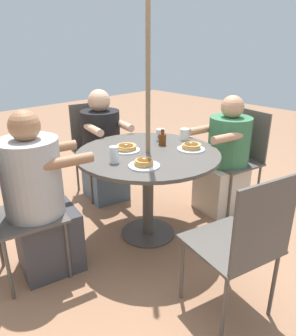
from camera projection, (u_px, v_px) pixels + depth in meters
ground_plane at (148, 233)px, 2.85m from camera, size 12.00×12.00×0.00m
patio_table at (148, 166)px, 2.62m from camera, size 1.14×1.14×0.75m
umbrella_pole at (148, 88)px, 2.39m from camera, size 0.04×0.04×2.49m
patio_chair_north at (243, 241)px, 1.81m from camera, size 0.55×0.55×0.95m
patio_chair_east at (239, 153)px, 3.18m from camera, size 0.53×0.53×0.95m
diner_east at (225, 161)px, 3.10m from camera, size 0.47×0.58×1.11m
patio_chair_south at (95, 143)px, 3.48m from camera, size 0.53×0.53×0.95m
diner_south at (103, 151)px, 3.35m from camera, size 0.58×0.47×1.12m
patio_chair_west at (11, 209)px, 2.14m from camera, size 0.54×0.54×0.95m
diner_west at (40, 204)px, 2.23m from camera, size 0.48×0.59×1.18m
pancake_plate_a at (144, 164)px, 2.28m from camera, size 0.22×0.22×0.06m
pancake_plate_b at (191, 147)px, 2.62m from camera, size 0.22×0.22×0.06m
pancake_plate_c at (126, 148)px, 2.60m from camera, size 0.22×0.22×0.06m
syrup_bottle at (162, 139)px, 2.73m from camera, size 0.08×0.06×0.13m
coffee_cup at (185, 134)px, 2.87m from camera, size 0.08×0.08×0.10m
drinking_glass_a at (114, 155)px, 2.34m from camera, size 0.07×0.07×0.12m
drinking_glass_b at (160, 135)px, 2.86m from camera, size 0.08×0.08×0.10m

